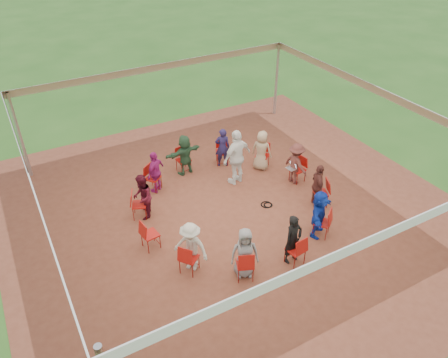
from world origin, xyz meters
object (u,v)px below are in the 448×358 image
cable_coil (267,205)px  person_seated_1 (262,150)px  chair_10 (322,222)px  laptop (292,167)px  chair_4 (153,178)px  chair_9 (295,250)px  chair_7 (189,258)px  standing_person (237,157)px  chair_11 (321,193)px  person_seated_3 (185,155)px  chair_0 (298,169)px  person_seated_4 (156,172)px  chair_2 (222,152)px  person_seated_0 (296,164)px  chair_6 (150,234)px  chair_1 (262,156)px  chair_8 (245,264)px  person_seated_7 (245,253)px  person_seated_9 (319,214)px  person_seated_6 (191,247)px  person_seated_8 (293,239)px  person_seated_5 (142,197)px  person_seated_10 (318,186)px  person_seated_2 (222,147)px  chair_3 (183,160)px

cable_coil → person_seated_1: bearing=62.3°
chair_10 → laptop: size_ratio=2.74×
chair_4 → chair_9: (1.98, -4.87, 0.00)m
chair_7 → standing_person: size_ratio=0.47×
chair_11 → person_seated_3: size_ratio=0.63×
chair_0 → person_seated_4: (-4.27, 1.74, 0.27)m
chair_2 → chair_7: (-3.23, -4.15, 0.00)m
person_seated_0 → chair_10: bearing=152.2°
chair_6 → cable_coil: bearing=83.4°
chair_1 → chair_8: 5.26m
laptop → chair_2: bearing=24.5°
chair_0 → person_seated_3: size_ratio=0.63×
chair_10 → chair_2: bearing=60.0°
cable_coil → chair_9: bearing=-107.4°
chair_4 → standing_person: size_ratio=0.47×
chair_2 → person_seated_7: bearing=90.0°
person_seated_9 → person_seated_3: bearing=75.0°
person_seated_4 → chair_4: bearing=-90.0°
chair_1 → person_seated_6: person_seated_6 is taller
chair_9 → standing_person: (0.58, 3.96, 0.51)m
person_seated_8 → laptop: bearing=46.9°
person_seated_6 → person_seated_9: (3.65, -0.50, 0.00)m
chair_7 → chair_8: (1.11, -0.87, 0.00)m
chair_1 → person_seated_5: person_seated_5 is taller
person_seated_7 → chair_2: bearing=90.0°
chair_9 → chair_11: size_ratio=1.00×
chair_8 → chair_9: size_ratio=1.00×
chair_8 → person_seated_9: (2.63, 0.43, 0.27)m
chair_2 → chair_10: bearing=120.0°
chair_4 → person_seated_1: person_seated_1 is taller
chair_2 → cable_coil: 2.85m
person_seated_0 → person_seated_5: size_ratio=1.00×
person_seated_0 → person_seated_1: 1.35m
chair_8 → chair_11: 3.85m
chair_0 → chair_4: 4.72m
chair_4 → person_seated_10: size_ratio=0.63×
chair_2 → chair_10: 4.72m
person_seated_0 → person_seated_2: (-1.57, 2.08, 0.00)m
chair_9 → person_seated_4: (-1.91, 4.78, 0.27)m
person_seated_6 → person_seated_9: size_ratio=1.00×
person_seated_0 → cable_coil: (-1.49, -0.63, -0.70)m
chair_3 → standing_person: bearing=123.9°
chair_4 → chair_6: 2.72m
laptop → person_seated_7: bearing=121.1°
chair_2 → person_seated_4: bearing=32.2°
chair_0 → chair_7: (-4.87, -1.98, 0.00)m
chair_2 → person_seated_8: 5.15m
chair_7 → person_seated_6: 0.29m
chair_6 → chair_9: 3.85m
person_seated_8 → standing_person: bearing=74.1°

